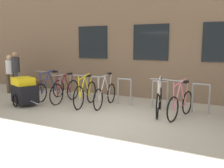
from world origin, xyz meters
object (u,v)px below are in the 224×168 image
(wooden_bench, at_px, (28,82))
(bicycle_white, at_px, (159,100))
(bicycle_silver, at_px, (105,94))
(bicycle_yellow, at_px, (85,94))
(bicycle_maroon, at_px, (65,91))
(bike_trailer, at_px, (24,91))
(person_by_bench, at_px, (16,70))
(backpack, at_px, (30,91))
(person_browsing, at_px, (10,71))
(bicycle_blue, at_px, (50,89))
(bicycle_pink, at_px, (180,104))

(wooden_bench, bearing_deg, bicycle_white, -10.70)
(bicycle_silver, distance_m, bicycle_yellow, 0.64)
(bicycle_maroon, distance_m, bike_trailer, 1.33)
(bicycle_white, xyz_separation_m, wooden_bench, (-6.28, 1.19, -0.06))
(person_by_bench, xyz_separation_m, backpack, (0.95, -0.22, -0.75))
(bicycle_silver, xyz_separation_m, backpack, (-3.28, 0.07, -0.16))
(bicycle_white, distance_m, bike_trailer, 4.32)
(bicycle_silver, xyz_separation_m, person_by_bench, (-4.23, 0.28, 0.58))
(wooden_bench, height_order, person_browsing, person_browsing)
(person_by_bench, xyz_separation_m, person_browsing, (-0.24, -0.08, -0.07))
(bicycle_blue, distance_m, bike_trailer, 1.09)
(bicycle_blue, relative_size, person_by_bench, 0.99)
(bike_trailer, distance_m, person_by_bench, 2.34)
(bicycle_pink, relative_size, bike_trailer, 1.12)
(bicycle_blue, height_order, bike_trailer, bicycle_blue)
(bicycle_yellow, xyz_separation_m, backpack, (-2.69, 0.30, -0.18))
(bicycle_pink, relative_size, backpack, 3.70)
(bicycle_pink, bearing_deg, bicycle_silver, 175.30)
(bicycle_pink, relative_size, bicycle_blue, 0.98)
(bicycle_blue, relative_size, bike_trailer, 1.14)
(bicycle_yellow, xyz_separation_m, wooden_bench, (-3.89, 1.38, -0.07))
(bicycle_white, relative_size, bicycle_maroon, 1.03)
(bicycle_pink, xyz_separation_m, bicycle_blue, (-4.71, 0.20, -0.00))
(bicycle_white, xyz_separation_m, bicycle_maroon, (-3.31, -0.05, -0.00))
(backpack, bearing_deg, bicycle_yellow, -28.27)
(bike_trailer, bearing_deg, backpack, 127.56)
(bicycle_silver, height_order, person_by_bench, person_by_bench)
(wooden_bench, distance_m, person_browsing, 1.10)
(bicycle_yellow, distance_m, wooden_bench, 4.13)
(bicycle_yellow, bearing_deg, bicycle_white, 4.61)
(bicycle_white, xyz_separation_m, bicycle_blue, (-4.06, 0.04, -0.01))
(bicycle_pink, height_order, bike_trailer, bicycle_pink)
(bicycle_yellow, distance_m, person_by_bench, 3.72)
(bicycle_silver, relative_size, wooden_bench, 1.14)
(bicycle_maroon, bearing_deg, person_by_bench, 172.08)
(person_browsing, relative_size, backpack, 3.54)
(bicycle_white, height_order, bicycle_pink, bicycle_pink)
(bicycle_maroon, bearing_deg, bicycle_silver, 3.63)
(bicycle_white, xyz_separation_m, person_browsing, (-6.26, 0.25, 0.51))
(bicycle_pink, height_order, bicycle_blue, bicycle_blue)
(bike_trailer, xyz_separation_m, person_by_bench, (-1.83, 1.36, 0.50))
(bicycle_pink, bearing_deg, bicycle_maroon, 178.49)
(bicycle_silver, height_order, bicycle_blue, bicycle_blue)
(bike_trailer, bearing_deg, bicycle_maroon, 47.96)
(bike_trailer, bearing_deg, bicycle_pink, 10.30)
(bicycle_blue, bearing_deg, bicycle_yellow, -8.04)
(person_browsing, bearing_deg, bicycle_pink, -3.33)
(person_browsing, bearing_deg, bicycle_white, -2.24)
(bike_trailer, bearing_deg, bicycle_silver, 24.21)
(backpack, bearing_deg, bicycle_silver, -23.01)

